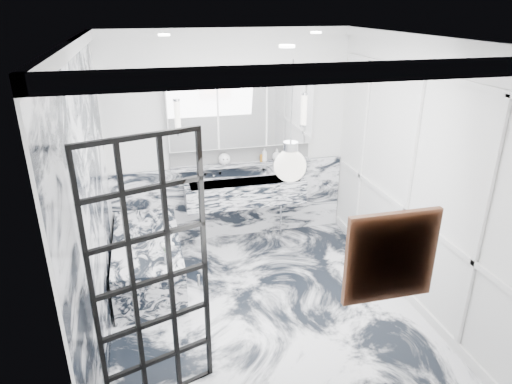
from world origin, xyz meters
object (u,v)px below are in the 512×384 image
object	(u,v)px
trough_sink	(245,192)
mirror_cabinet	(241,109)
crittall_door	(152,281)
bathtub	(148,259)

from	to	relation	value
trough_sink	mirror_cabinet	world-z (taller)	mirror_cabinet
trough_sink	crittall_door	bearing A→B (deg)	-117.27
trough_sink	bathtub	distance (m)	1.55
crittall_door	mirror_cabinet	world-z (taller)	mirror_cabinet
mirror_cabinet	bathtub	size ratio (longest dim) A/B	1.15
crittall_door	trough_sink	world-z (taller)	crittall_door
crittall_door	trough_sink	bearing A→B (deg)	44.57
mirror_cabinet	bathtub	world-z (taller)	mirror_cabinet
mirror_cabinet	bathtub	distance (m)	2.20
mirror_cabinet	bathtub	bearing A→B (deg)	-147.94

